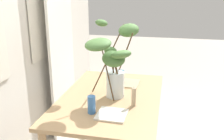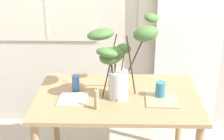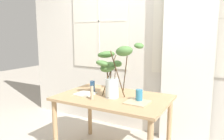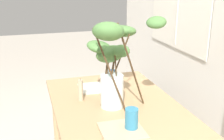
% 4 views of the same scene
% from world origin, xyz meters
% --- Properties ---
extents(dining_table, '(1.31, 0.85, 0.77)m').
position_xyz_m(dining_table, '(0.00, 0.00, 0.67)').
color(dining_table, tan).
rests_on(dining_table, ground).
extents(vase_with_branches, '(0.63, 0.47, 0.65)m').
position_xyz_m(vase_with_branches, '(0.01, -0.03, 1.11)').
color(vase_with_branches, silver).
rests_on(vase_with_branches, dining_table).
extents(drinking_glass_blue_left, '(0.06, 0.06, 0.14)m').
position_xyz_m(drinking_glass_blue_left, '(-0.34, 0.07, 0.84)').
color(drinking_glass_blue_left, '#386BAD').
rests_on(drinking_glass_blue_left, dining_table).
extents(drinking_glass_blue_right, '(0.08, 0.08, 0.13)m').
position_xyz_m(drinking_glass_blue_right, '(0.34, -0.02, 0.83)').
color(drinking_glass_blue_right, teal).
rests_on(drinking_glass_blue_right, dining_table).
extents(plate_square_left, '(0.23, 0.23, 0.01)m').
position_xyz_m(plate_square_left, '(-0.35, -0.08, 0.77)').
color(plate_square_left, silver).
rests_on(plate_square_left, dining_table).
extents(plate_square_right, '(0.25, 0.25, 0.01)m').
position_xyz_m(plate_square_right, '(0.35, -0.08, 0.77)').
color(plate_square_right, tan).
rests_on(plate_square_right, dining_table).
extents(pillar_candle, '(0.04, 0.04, 0.17)m').
position_xyz_m(pillar_candle, '(-0.15, -0.22, 0.84)').
color(pillar_candle, tan).
rests_on(pillar_candle, dining_table).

